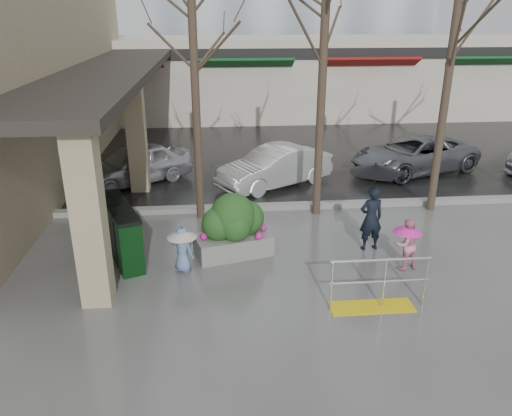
{
  "coord_description": "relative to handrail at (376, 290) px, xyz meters",
  "views": [
    {
      "loc": [
        -1.61,
        -9.1,
        5.24
      ],
      "look_at": [
        -0.73,
        0.84,
        1.3
      ],
      "focal_mm": 35.0,
      "sensor_mm": 36.0,
      "label": 1
    }
  ],
  "objects": [
    {
      "name": "ground",
      "position": [
        -1.36,
        1.2,
        -0.38
      ],
      "size": [
        120.0,
        120.0,
        0.0
      ],
      "primitive_type": "plane",
      "color": "#51514F",
      "rests_on": "ground"
    },
    {
      "name": "street_asphalt",
      "position": [
        -1.36,
        23.2,
        -0.37
      ],
      "size": [
        120.0,
        36.0,
        0.01
      ],
      "primitive_type": "cube",
      "color": "black",
      "rests_on": "ground"
    },
    {
      "name": "curb",
      "position": [
        -1.36,
        5.2,
        -0.3
      ],
      "size": [
        120.0,
        0.3,
        0.15
      ],
      "primitive_type": "cube",
      "color": "gray",
      "rests_on": "ground"
    },
    {
      "name": "canopy_slab",
      "position": [
        -6.16,
        9.2,
        3.25
      ],
      "size": [
        2.8,
        18.0,
        0.25
      ],
      "primitive_type": "cube",
      "color": "#2D2823",
      "rests_on": "pillar_front"
    },
    {
      "name": "pillar_front",
      "position": [
        -5.26,
        0.7,
        1.37
      ],
      "size": [
        0.55,
        0.55,
        3.5
      ],
      "primitive_type": "cube",
      "color": "tan",
      "rests_on": "ground"
    },
    {
      "name": "pillar_back",
      "position": [
        -5.26,
        7.2,
        1.37
      ],
      "size": [
        0.55,
        0.55,
        3.5
      ],
      "primitive_type": "cube",
      "color": "tan",
      "rests_on": "ground"
    },
    {
      "name": "storefront_row",
      "position": [
        0.64,
        19.17,
        1.64
      ],
      "size": [
        34.0,
        6.74,
        4.0
      ],
      "color": "beige",
      "rests_on": "ground"
    },
    {
      "name": "handrail",
      "position": [
        0.0,
        0.0,
        0.0
      ],
      "size": [
        1.9,
        0.5,
        1.03
      ],
      "color": "yellow",
      "rests_on": "ground"
    },
    {
      "name": "tree_west",
      "position": [
        -3.36,
        4.8,
        4.71
      ],
      "size": [
        3.2,
        3.2,
        6.8
      ],
      "color": "#382B21",
      "rests_on": "ground"
    },
    {
      "name": "tree_midwest",
      "position": [
        -0.16,
        4.8,
        4.86
      ],
      "size": [
        3.2,
        3.2,
        7.0
      ],
      "color": "#382B21",
      "rests_on": "ground"
    },
    {
      "name": "tree_mideast",
      "position": [
        3.14,
        4.8,
        4.48
      ],
      "size": [
        3.2,
        3.2,
        6.5
      ],
      "color": "#382B21",
      "rests_on": "ground"
    },
    {
      "name": "woman",
      "position": [
        0.63,
        2.47,
        0.9
      ],
      "size": [
        1.14,
        1.14,
        2.12
      ],
      "rotation": [
        0.0,
        0.0,
        3.29
      ],
      "color": "black",
      "rests_on": "ground"
    },
    {
      "name": "child_pink",
      "position": [
        1.11,
        1.46,
        0.28
      ],
      "size": [
        0.65,
        0.63,
        1.15
      ],
      "rotation": [
        0.0,
        0.0,
        3.39
      ],
      "color": "pink",
      "rests_on": "ground"
    },
    {
      "name": "child_blue",
      "position": [
        -3.68,
        1.78,
        0.25
      ],
      "size": [
        0.65,
        0.65,
        1.02
      ],
      "rotation": [
        0.0,
        0.0,
        2.44
      ],
      "color": "#6585B4",
      "rests_on": "ground"
    },
    {
      "name": "planter",
      "position": [
        -2.57,
        2.48,
        0.33
      ],
      "size": [
        1.87,
        1.26,
        1.49
      ],
      "rotation": [
        0.0,
        0.0,
        0.26
      ],
      "color": "slate",
      "rests_on": "ground"
    },
    {
      "name": "news_boxes",
      "position": [
        -5.11,
        2.59,
        0.25
      ],
      "size": [
        1.3,
        2.28,
        1.26
      ],
      "rotation": [
        0.0,
        0.0,
        0.38
      ],
      "color": "black",
      "rests_on": "ground"
    },
    {
      "name": "car_a",
      "position": [
        -5.51,
        7.92,
        0.25
      ],
      "size": [
        3.9,
        3.3,
        1.26
      ],
      "primitive_type": "imported",
      "rotation": [
        0.0,
        0.0,
        -0.98
      ],
      "color": "#B1B1B6",
      "rests_on": "ground"
    },
    {
      "name": "car_b",
      "position": [
        -1.02,
        7.24,
        0.25
      ],
      "size": [
        3.97,
        3.1,
        1.26
      ],
      "primitive_type": "imported",
      "rotation": [
        0.0,
        0.0,
        -1.04
      ],
      "color": "white",
      "rests_on": "ground"
    },
    {
      "name": "car_c",
      "position": [
        3.99,
        8.32,
        0.25
      ],
      "size": [
        4.98,
        3.52,
        1.26
      ],
      "primitive_type": "imported",
      "rotation": [
        0.0,
        0.0,
        -1.22
      ],
      "color": "slate",
      "rests_on": "ground"
    }
  ]
}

